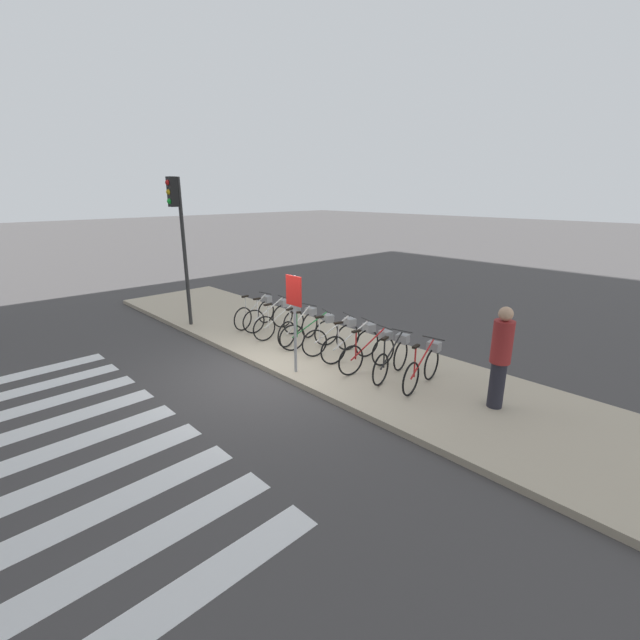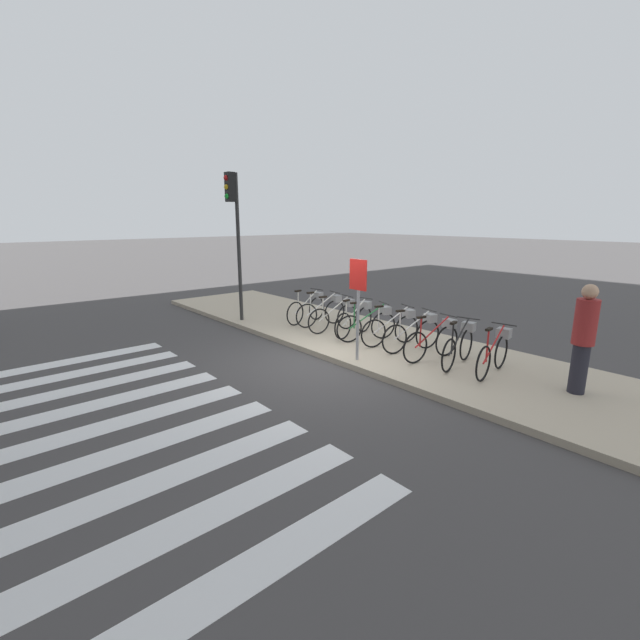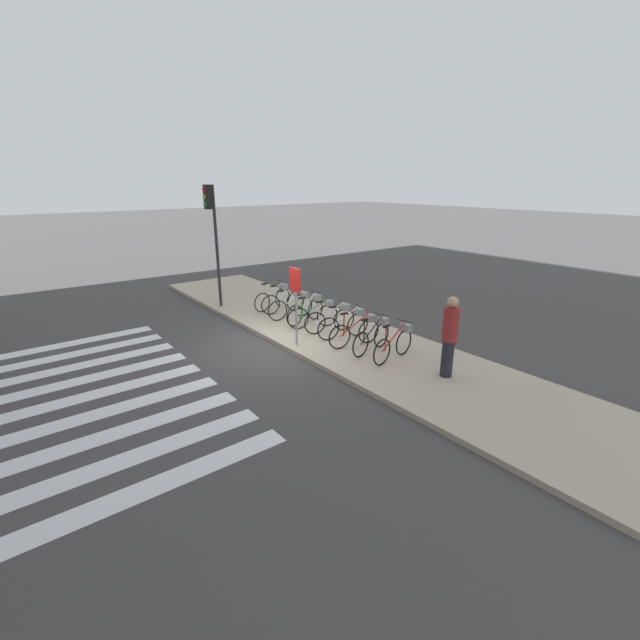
# 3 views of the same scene
# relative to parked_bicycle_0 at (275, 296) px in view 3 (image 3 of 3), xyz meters

# --- Properties ---
(ground_plane) EXTENTS (120.00, 120.00, 0.00)m
(ground_plane) POSITION_rel_parked_bicycle_0_xyz_m (2.68, -1.63, -0.54)
(ground_plane) COLOR #423F3F
(sidewalk) EXTENTS (16.65, 3.35, 0.12)m
(sidewalk) POSITION_rel_parked_bicycle_0_xyz_m (2.68, 0.05, -0.48)
(sidewalk) COLOR #B7A88E
(sidewalk) RESTS_ON ground_plane
(parked_bicycle_0) EXTENTS (0.46, 1.52, 0.95)m
(parked_bicycle_0) POSITION_rel_parked_bicycle_0_xyz_m (0.00, 0.00, 0.00)
(parked_bicycle_0) COLOR black
(parked_bicycle_0) RESTS_ON sidewalk
(parked_bicycle_1) EXTENTS (0.46, 1.53, 0.95)m
(parked_bicycle_1) POSITION_rel_parked_bicycle_0_xyz_m (0.57, 0.07, 0.00)
(parked_bicycle_1) COLOR black
(parked_bicycle_1) RESTS_ON sidewalk
(parked_bicycle_2) EXTENTS (0.46, 1.53, 0.95)m
(parked_bicycle_2) POSITION_rel_parked_bicycle_0_xyz_m (1.23, -0.09, 0.00)
(parked_bicycle_2) COLOR black
(parked_bicycle_2) RESTS_ON sidewalk
(parked_bicycle_3) EXTENTS (0.46, 1.52, 0.95)m
(parked_bicycle_3) POSITION_rel_parked_bicycle_0_xyz_m (1.82, 0.02, 0.00)
(parked_bicycle_3) COLOR black
(parked_bicycle_3) RESTS_ON sidewalk
(parked_bicycle_4) EXTENTS (0.65, 1.46, 0.95)m
(parked_bicycle_4) POSITION_rel_parked_bicycle_0_xyz_m (2.37, -0.07, 0.00)
(parked_bicycle_4) COLOR black
(parked_bicycle_4) RESTS_ON sidewalk
(parked_bicycle_5) EXTENTS (0.57, 1.49, 0.95)m
(parked_bicycle_5) POSITION_rel_parked_bicycle_0_xyz_m (2.97, 0.06, 0.00)
(parked_bicycle_5) COLOR black
(parked_bicycle_5) RESTS_ON sidewalk
(parked_bicycle_6) EXTENTS (0.54, 1.50, 0.95)m
(parked_bicycle_6) POSITION_rel_parked_bicycle_0_xyz_m (3.57, 0.05, 0.00)
(parked_bicycle_6) COLOR black
(parked_bicycle_6) RESTS_ON sidewalk
(parked_bicycle_7) EXTENTS (0.46, 1.52, 0.95)m
(parked_bicycle_7) POSITION_rel_parked_bicycle_0_xyz_m (4.18, -0.10, 0.00)
(parked_bicycle_7) COLOR black
(parked_bicycle_7) RESTS_ON sidewalk
(parked_bicycle_8) EXTENTS (0.47, 1.52, 0.95)m
(parked_bicycle_8) POSITION_rel_parked_bicycle_0_xyz_m (4.71, -0.04, 0.00)
(parked_bicycle_8) COLOR black
(parked_bicycle_8) RESTS_ON sidewalk
(parked_bicycle_9) EXTENTS (0.46, 1.53, 0.95)m
(parked_bicycle_9) POSITION_rel_parked_bicycle_0_xyz_m (5.39, 0.02, 0.00)
(parked_bicycle_9) COLOR black
(parked_bicycle_9) RESTS_ON sidewalk
(pedestrian) EXTENTS (0.34, 0.34, 1.81)m
(pedestrian) POSITION_rel_parked_bicycle_0_xyz_m (6.74, 0.19, 0.54)
(pedestrian) COLOR #23232D
(pedestrian) RESTS_ON sidewalk
(traffic_light) EXTENTS (0.24, 0.40, 3.99)m
(traffic_light) POSITION_rel_parked_bicycle_0_xyz_m (-1.44, -1.38, 2.42)
(traffic_light) COLOR #2D2D2D
(traffic_light) RESTS_ON sidewalk
(sign_post) EXTENTS (0.44, 0.07, 2.04)m
(sign_post) POSITION_rel_parked_bicycle_0_xyz_m (3.18, -1.34, 0.97)
(sign_post) COLOR #99999E
(sign_post) RESTS_ON sidewalk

